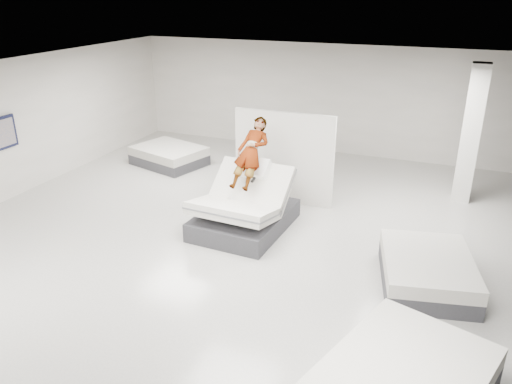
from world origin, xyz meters
TOP-DOWN VIEW (x-y plane):
  - room at (0.00, 0.00)m, footprint 14.00×14.04m
  - hero_bed at (-0.15, 1.16)m, footprint 1.77×2.28m
  - person at (-0.13, 1.49)m, footprint 0.67×1.51m
  - remote at (0.07, 1.13)m, footprint 0.06×0.14m
  - divider_panel at (0.10, 2.86)m, footprint 2.35×0.13m
  - flat_bed_right_far at (3.55, 0.38)m, footprint 1.83×2.19m
  - flat_bed_left_far at (-3.74, 4.09)m, footprint 2.19×1.87m
  - column at (4.00, 4.50)m, footprint 0.40×0.40m

SIDE VIEW (x-z plane):
  - flat_bed_left_far at x=-3.74m, z-range 0.00..0.52m
  - flat_bed_right_far at x=3.55m, z-range 0.00..0.53m
  - hero_bed at x=-0.15m, z-range -0.27..1.12m
  - divider_panel at x=0.10m, z-range 0.00..2.14m
  - remote at x=0.07m, z-range 1.10..1.18m
  - person at x=-0.13m, z-range 0.65..2.00m
  - room at x=0.00m, z-range 0.00..3.20m
  - column at x=4.00m, z-range 0.00..3.20m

